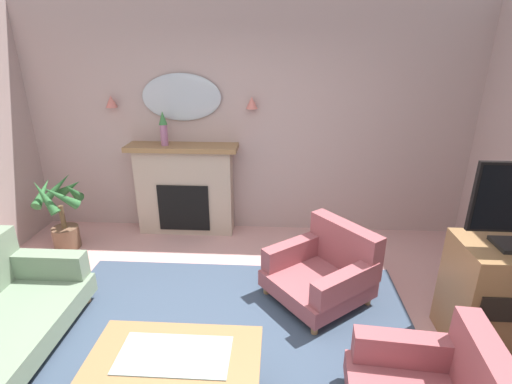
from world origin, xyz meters
name	(u,v)px	position (x,y,z in m)	size (l,w,h in m)	color
floor	(223,370)	(0.00, 0.00, -0.05)	(6.47, 5.80, 0.10)	#C6938E
wall_back	(247,123)	(0.00, 2.45, 1.39)	(6.47, 0.10, 2.78)	#B29993
patterned_rug	(226,345)	(0.00, 0.20, 0.01)	(3.20, 2.40, 0.01)	#38475B
fireplace	(185,190)	(-0.78, 2.23, 0.57)	(1.36, 0.36, 1.16)	tan
mantel_vase_left	(163,127)	(-0.98, 2.20, 1.38)	(0.10, 0.10, 0.41)	#9E6084
wall_mirror	(181,97)	(-0.78, 2.37, 1.71)	(0.96, 0.06, 0.56)	#B2BCC6
wall_sconce_left	(111,102)	(-1.63, 2.32, 1.66)	(0.14, 0.14, 0.14)	#D17066
wall_sconce_right	(252,103)	(0.07, 2.32, 1.66)	(0.14, 0.14, 0.14)	#D17066
coffee_table	(175,362)	(-0.25, -0.37, 0.38)	(1.10, 0.60, 0.45)	olive
armchair_by_coffee_table	(325,269)	(0.86, 0.92, 0.31)	(1.14, 1.14, 0.71)	#934C51
tv_cabinet	(504,296)	(2.18, 0.37, 0.45)	(0.80, 0.57, 0.90)	olive
potted_plant_tall_palm	(62,212)	(-2.13, 1.70, 0.47)	(0.58, 0.59, 0.92)	brown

